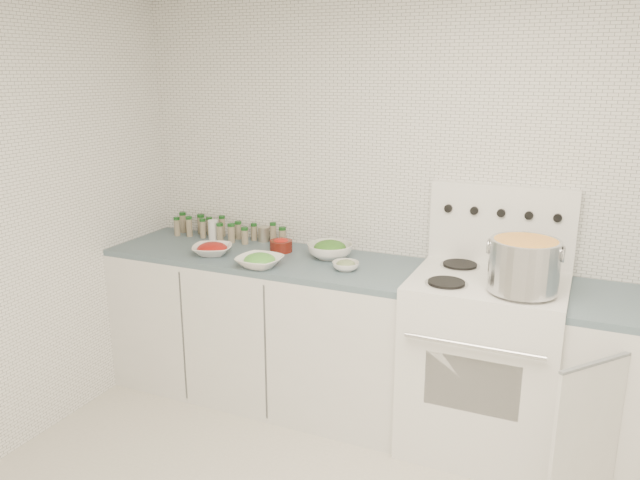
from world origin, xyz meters
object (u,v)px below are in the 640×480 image
(stove, at_px, (483,358))
(stock_pot, at_px, (524,263))
(bowl_tomato, at_px, (212,249))
(bowl_snowpea, at_px, (260,261))

(stove, height_order, stock_pot, stove)
(stove, height_order, bowl_tomato, stove)
(bowl_tomato, height_order, bowl_snowpea, bowl_snowpea)
(stove, distance_m, bowl_snowpea, 1.30)
(stock_pot, bearing_deg, bowl_snowpea, -177.60)
(stock_pot, distance_m, bowl_snowpea, 1.39)
(stove, xyz_separation_m, bowl_snowpea, (-1.20, -0.21, 0.44))
(stove, bearing_deg, stock_pot, -42.07)
(stock_pot, bearing_deg, bowl_tomato, 178.74)
(stove, relative_size, stock_pot, 3.97)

